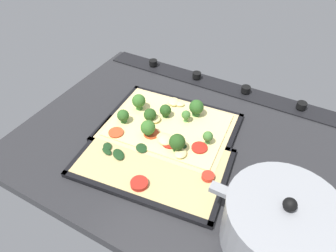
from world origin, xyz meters
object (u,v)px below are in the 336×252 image
object	(u,v)px
broccoli_pizza	(167,124)
baking_tray_back	(152,164)
cooking_pot	(280,225)
baking_tray_front	(169,129)
veggie_pizza_back	(153,160)

from	to	relation	value
broccoli_pizza	baking_tray_back	size ratio (longest dim) A/B	0.89
baking_tray_back	cooking_pot	bearing A→B (deg)	170.28
broccoli_pizza	cooking_pot	size ratio (longest dim) A/B	1.23
baking_tray_front	baking_tray_back	xyz separation A→B (cm)	(-2.45, 12.85, 0.01)
baking_tray_front	broccoli_pizza	distance (cm)	1.75
broccoli_pizza	cooking_pot	xyz separation A→B (cm)	(-33.02, 17.75, 3.55)
broccoli_pizza	cooking_pot	distance (cm)	37.65
broccoli_pizza	veggie_pizza_back	xyz separation A→B (cm)	(-2.59, 12.11, -0.97)
broccoli_pizza	baking_tray_front	bearing A→B (deg)	-137.70
veggie_pizza_back	broccoli_pizza	bearing A→B (deg)	-77.94
baking_tray_front	cooking_pot	size ratio (longest dim) A/B	1.33
broccoli_pizza	baking_tray_back	distance (cm)	12.97
baking_tray_front	baking_tray_back	distance (cm)	13.08
baking_tray_front	cooking_pot	bearing A→B (deg)	151.14
baking_tray_front	cooking_pot	distance (cm)	37.72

